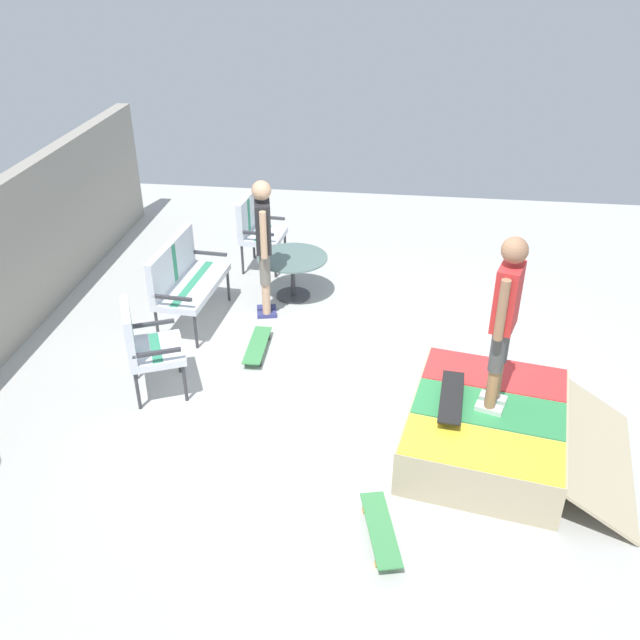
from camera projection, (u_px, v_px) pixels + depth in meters
ground_plane at (353, 392)px, 7.33m from camera, size 12.00×12.00×0.10m
skate_ramp at (489, 429)px, 6.37m from camera, size 2.03×2.27×0.47m
patio_bench at (183, 275)px, 8.25m from camera, size 1.29×0.65×1.02m
patio_chair_near_house at (255, 226)px, 9.56m from camera, size 0.66×0.60×1.02m
patio_chair_by_wall at (143, 342)px, 6.96m from camera, size 0.79×0.76×1.02m
patio_table at (293, 269)px, 8.89m from camera, size 0.90×0.90×0.57m
person_watching at (263, 239)px, 8.19m from camera, size 0.47×0.30×1.73m
person_skater at (505, 314)px, 5.80m from camera, size 0.46×0.31×1.65m
skateboard_by_bench at (257, 346)px, 7.89m from camera, size 0.80×0.22×0.10m
skateboard_spare at (381, 530)px, 5.52m from camera, size 0.82×0.39×0.10m
skateboard_on_ramp at (451, 397)px, 6.24m from camera, size 0.82×0.27×0.10m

